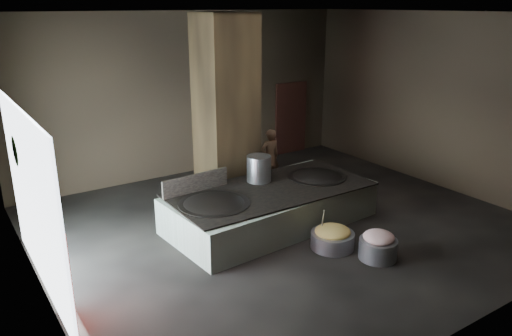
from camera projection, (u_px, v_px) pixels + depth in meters
floor at (283, 227)px, 11.09m from camera, size 10.00×9.00×0.10m
ceiling at (287, 10)px, 9.64m from camera, size 10.00×9.00×0.10m
back_wall at (187, 94)px, 13.96m from camera, size 10.00×0.10×4.50m
front_wall at (485, 191)px, 6.77m from camera, size 10.00×0.10×4.50m
left_wall at (23, 169)px, 7.71m from camera, size 0.10×9.00×4.50m
right_wall at (439, 101)px, 13.03m from camera, size 0.10×9.00×4.50m
pillar at (226, 112)px, 11.71m from camera, size 1.20×1.20×4.50m
hearth_platform at (271, 207)px, 11.03m from camera, size 4.67×2.46×0.79m
platform_cap at (271, 189)px, 10.89m from camera, size 4.44×2.13×0.03m
wok_left at (214, 207)px, 10.11m from camera, size 1.43×1.43×0.39m
wok_left_rim at (214, 204)px, 10.09m from camera, size 1.46×1.46×0.05m
wok_right at (317, 180)px, 11.66m from camera, size 1.33×1.33×0.37m
wok_right_rim at (317, 177)px, 11.64m from camera, size 1.36×1.36×0.05m
stock_pot at (259, 169)px, 11.26m from camera, size 0.55×0.55×0.59m
splash_guard at (196, 183)px, 10.65m from camera, size 1.58×0.16×0.39m
cook at (270, 157)px, 13.32m from camera, size 0.59×0.40×1.53m
veg_basin at (332, 240)px, 10.00m from camera, size 1.01×1.01×0.32m
veg_fill at (333, 232)px, 9.95m from camera, size 0.72×0.72×0.22m
ladle at (323, 221)px, 9.92m from camera, size 0.22×0.30×0.62m
meat_basin at (378, 249)px, 9.56m from camera, size 0.95×0.95×0.40m
meat_fill at (379, 237)px, 9.48m from camera, size 0.60×0.60×0.23m
doorway_near at (227, 129)px, 14.87m from camera, size 1.18×0.08×2.38m
doorway_near_glow at (231, 131)px, 14.87m from camera, size 0.80×0.04×1.90m
doorway_far at (291, 119)px, 16.14m from camera, size 1.18×0.08×2.38m
doorway_far_glow at (294, 120)px, 16.29m from camera, size 0.83×0.04×1.97m
left_opening at (33, 202)px, 8.12m from camera, size 0.04×4.20×3.10m
pavilion_sliver at (63, 276)px, 7.37m from camera, size 0.05×0.90×1.70m
tree_silhouette at (22, 150)px, 8.86m from camera, size 0.28×1.10×1.10m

